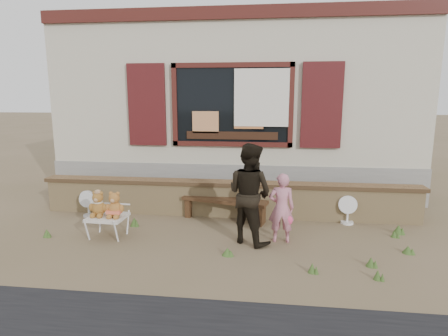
# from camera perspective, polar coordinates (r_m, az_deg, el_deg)

# --- Properties ---
(ground) EXTENTS (80.00, 80.00, 0.00)m
(ground) POSITION_cam_1_polar(r_m,az_deg,el_deg) (6.26, -0.67, -10.09)
(ground) COLOR brown
(ground) RESTS_ON ground
(shopfront) EXTENTS (8.04, 5.13, 4.00)m
(shopfront) POSITION_cam_1_polar(r_m,az_deg,el_deg) (10.30, 2.65, 9.63)
(shopfront) COLOR #B7AD94
(shopfront) RESTS_ON ground
(brick_wall) EXTENTS (7.10, 0.36, 0.67)m
(brick_wall) POSITION_cam_1_polar(r_m,az_deg,el_deg) (7.09, 0.39, -4.61)
(brick_wall) COLOR tan
(brick_wall) RESTS_ON ground
(bench) EXTENTS (1.61, 0.70, 0.40)m
(bench) POSITION_cam_1_polar(r_m,az_deg,el_deg) (6.85, 0.08, -5.57)
(bench) COLOR #372213
(bench) RESTS_ON ground
(folding_chair) EXTENTS (0.59, 0.53, 0.35)m
(folding_chair) POSITION_cam_1_polar(r_m,az_deg,el_deg) (6.33, -17.33, -7.27)
(folding_chair) COLOR beige
(folding_chair) RESTS_ON ground
(teddy_bear_left) EXTENTS (0.31, 0.27, 0.41)m
(teddy_bear_left) POSITION_cam_1_polar(r_m,az_deg,el_deg) (6.33, -18.60, -5.10)
(teddy_bear_left) COLOR brown
(teddy_bear_left) RESTS_ON folding_chair
(teddy_bear_right) EXTENTS (0.32, 0.28, 0.42)m
(teddy_bear_right) POSITION_cam_1_polar(r_m,az_deg,el_deg) (6.20, -16.30, -5.26)
(teddy_bear_right) COLOR brown
(teddy_bear_right) RESTS_ON folding_chair
(child) EXTENTS (0.41, 0.27, 1.09)m
(child) POSITION_cam_1_polar(r_m,az_deg,el_deg) (5.87, 8.74, -6.03)
(child) COLOR pink
(child) RESTS_ON ground
(adult) EXTENTS (0.95, 0.91, 1.55)m
(adult) POSITION_cam_1_polar(r_m,az_deg,el_deg) (5.75, 3.91, -3.89)
(adult) COLOR black
(adult) RESTS_ON ground
(fan_left) EXTENTS (0.33, 0.22, 0.51)m
(fan_left) POSITION_cam_1_polar(r_m,az_deg,el_deg) (7.50, -19.97, -5.10)
(fan_left) COLOR silver
(fan_left) RESTS_ON ground
(fan_right) EXTENTS (0.34, 0.22, 0.52)m
(fan_right) POSITION_cam_1_polar(r_m,az_deg,el_deg) (7.02, 18.35, -6.03)
(fan_right) COLOR white
(fan_right) RESTS_ON ground
(grass_tufts) EXTENTS (5.85, 1.81, 0.15)m
(grass_tufts) POSITION_cam_1_polar(r_m,az_deg,el_deg) (5.88, 9.51, -10.98)
(grass_tufts) COLOR #3C5B24
(grass_tufts) RESTS_ON ground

